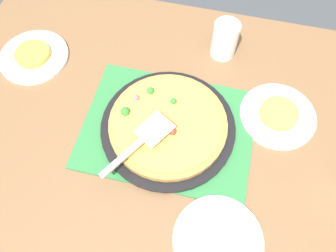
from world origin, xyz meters
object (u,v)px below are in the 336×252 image
at_px(pizza_pan, 168,127).
at_px(plate_far_right, 278,116).
at_px(cup_corner, 225,40).
at_px(pizza, 168,124).
at_px(pizza_server, 141,141).
at_px(served_slice_left, 32,54).
at_px(served_slice_right, 279,113).
at_px(plate_side, 218,240).
at_px(plate_near_left, 34,57).

height_order(pizza_pan, plate_far_right, pizza_pan).
relative_size(plate_far_right, cup_corner, 1.83).
bearing_deg(pizza, pizza_pan, -9.24).
bearing_deg(pizza_server, served_slice_left, 151.06).
bearing_deg(pizza_server, pizza_pan, 58.74).
bearing_deg(cup_corner, served_slice_right, -45.82).
height_order(plate_far_right, plate_side, same).
distance_m(plate_near_left, served_slice_right, 0.78).
height_order(pizza_pan, cup_corner, cup_corner).
bearing_deg(plate_near_left, cup_corner, 15.40).
relative_size(plate_far_right, served_slice_right, 2.00).
xyz_separation_m(pizza_pan, cup_corner, (0.11, 0.32, 0.05)).
xyz_separation_m(plate_near_left, plate_far_right, (0.78, -0.04, 0.00)).
xyz_separation_m(pizza_pan, served_slice_left, (-0.48, 0.15, 0.01)).
relative_size(cup_corner, pizza_server, 0.55).
relative_size(served_slice_right, cup_corner, 0.92).
height_order(plate_near_left, plate_far_right, same).
distance_m(pizza, plate_side, 0.33).
bearing_deg(served_slice_right, plate_near_left, 177.14).
bearing_deg(pizza_server, served_slice_right, 29.47).
relative_size(plate_far_right, served_slice_left, 2.00).
bearing_deg(plate_far_right, served_slice_right, 0.00).
relative_size(pizza, served_slice_right, 3.00).
bearing_deg(pizza_server, plate_near_left, 151.06).
height_order(pizza, cup_corner, cup_corner).
height_order(pizza, plate_near_left, pizza).
bearing_deg(pizza, plate_far_right, 20.81).
distance_m(plate_near_left, served_slice_left, 0.01).
distance_m(plate_far_right, pizza_server, 0.41).
height_order(served_slice_left, pizza_server, pizza_server).
bearing_deg(plate_far_right, pizza, -159.19).
distance_m(served_slice_left, pizza_server, 0.49).
bearing_deg(cup_corner, pizza, -108.80).
bearing_deg(pizza_server, plate_side, -37.79).
relative_size(pizza_pan, served_slice_left, 3.45).
relative_size(served_slice_left, pizza_server, 0.50).
height_order(pizza, plate_side, pizza).
height_order(plate_far_right, cup_corner, cup_corner).
bearing_deg(plate_far_right, plate_side, -106.37).
distance_m(plate_far_right, plate_side, 0.40).
bearing_deg(served_slice_left, cup_corner, 15.40).
bearing_deg(served_slice_right, cup_corner, 134.18).
bearing_deg(served_slice_right, served_slice_left, 177.14).
bearing_deg(plate_near_left, plate_side, -32.31).
xyz_separation_m(pizza_pan, served_slice_right, (0.30, 0.12, 0.01)).
bearing_deg(pizza_server, pizza, 59.48).
bearing_deg(plate_side, pizza, 125.16).
bearing_deg(plate_far_right, served_slice_left, 177.14).
relative_size(plate_side, pizza_server, 1.00).
relative_size(plate_side, cup_corner, 1.83).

